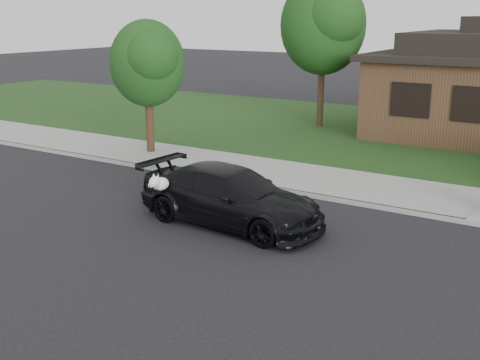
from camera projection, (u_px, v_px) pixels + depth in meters
The scene contains 7 objects.
ground at pixel (258, 239), 13.48m from camera, with size 120.00×120.00×0.00m, color black.
sidewalk at pixel (344, 184), 17.55m from camera, with size 60.00×3.00×0.12m, color gray.
curb at pixel (323, 197), 16.33m from camera, with size 60.00×0.12×0.12m, color gray.
lawn at pixel (422, 138), 24.08m from camera, with size 60.00×13.00×0.13m, color #193814.
sedan at pixel (230, 197), 14.26m from camera, with size 4.83×2.35×1.37m.
tree_0 at pixel (326, 23), 25.02m from camera, with size 3.78×3.60×6.34m.
tree_2 at pixel (148, 62), 20.56m from camera, with size 2.73×2.60×4.59m.
Camera 1 is at (6.39, -10.92, 4.88)m, focal length 45.00 mm.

